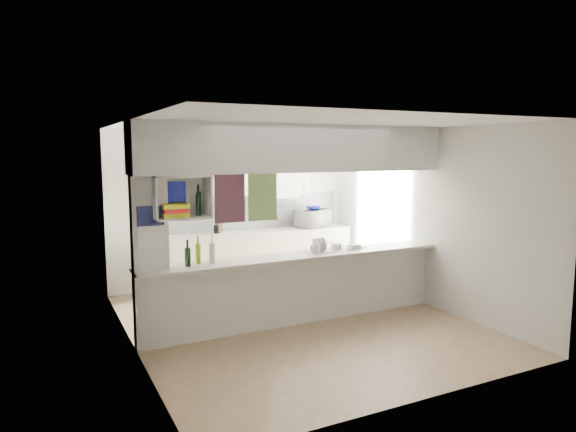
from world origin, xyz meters
TOP-DOWN VIEW (x-y plane):
  - floor at (0.00, 0.00)m, footprint 4.80×4.80m
  - ceiling at (0.00, 0.00)m, footprint 4.80×4.80m
  - wall_back at (0.00, 2.40)m, footprint 4.20×0.00m
  - wall_left at (-2.10, 0.00)m, footprint 0.00×4.80m
  - wall_right at (2.10, 0.00)m, footprint 0.00×4.80m
  - servery_partition at (-0.17, 0.00)m, footprint 4.20×0.50m
  - cubby_shelf at (-1.57, -0.06)m, footprint 0.65×0.35m
  - kitchen_run at (0.16, 2.14)m, footprint 3.60×0.63m
  - microwave at (1.38, 2.06)m, footprint 0.66×0.53m
  - bowl at (1.38, 2.04)m, footprint 0.24×0.24m
  - dish_rack at (0.39, 0.05)m, footprint 0.37×0.28m
  - cup at (0.22, -0.05)m, footprint 0.15×0.15m
  - wine_bottles at (-1.31, 0.01)m, footprint 0.37×0.15m
  - plastic_tubs at (0.75, 0.05)m, footprint 0.50×0.23m
  - utensil_jar at (-0.38, 2.15)m, footprint 0.10×0.10m
  - knife_block at (-0.33, 2.18)m, footprint 0.11×0.09m

SIDE VIEW (x-z plane):
  - floor at x=0.00m, z-range 0.00..0.00m
  - kitchen_run at x=0.16m, z-range -0.29..1.95m
  - plastic_tubs at x=0.75m, z-range 0.92..0.99m
  - cup at x=0.22m, z-range 0.94..1.03m
  - utensil_jar at x=-0.38m, z-range 0.92..1.06m
  - dish_rack at x=0.39m, z-range 0.90..1.10m
  - knife_block at x=-0.33m, z-range 0.92..1.12m
  - wine_bottles at x=-1.31m, z-range 0.87..1.22m
  - microwave at x=1.38m, z-range 0.92..1.24m
  - bowl at x=1.38m, z-range 1.24..1.30m
  - wall_back at x=0.00m, z-range -0.80..3.40m
  - wall_left at x=-2.10m, z-range -1.10..3.70m
  - wall_right at x=2.10m, z-range -1.10..3.70m
  - servery_partition at x=-0.17m, z-range 0.36..2.96m
  - cubby_shelf at x=-1.57m, z-range 1.46..1.96m
  - ceiling at x=0.00m, z-range 2.60..2.60m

